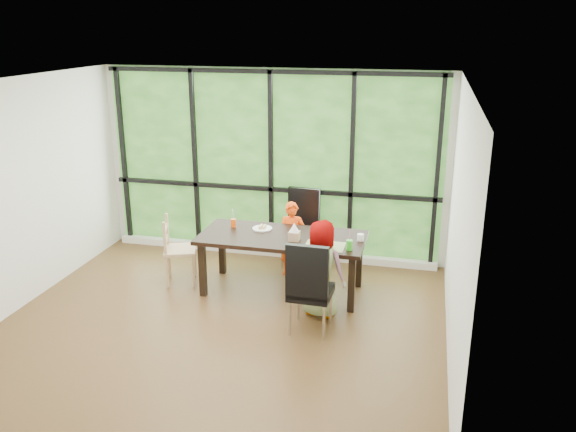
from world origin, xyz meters
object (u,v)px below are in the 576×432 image
object	(u,v)px
plate_far	(262,228)
white_mug	(360,237)
dining_table	(282,264)
plate_near	(324,245)
chair_window_leather	(299,229)
tissue_box	(294,236)
child_older	(323,269)
child_toddler	(292,239)
orange_cup	(233,223)
chair_interior_leather	(311,285)
chair_end_beech	(180,250)
green_cup	(349,245)

from	to	relation	value
plate_far	white_mug	size ratio (longest dim) A/B	3.06
dining_table	plate_near	distance (m)	0.71
chair_window_leather	tissue_box	bearing A→B (deg)	-74.91
child_older	tissue_box	distance (m)	0.63
plate_near	white_mug	bearing A→B (deg)	31.85
child_toddler	white_mug	distance (m)	1.13
child_toddler	orange_cup	bearing A→B (deg)	-159.16
chair_interior_leather	plate_far	size ratio (longest dim) A/B	4.22
child_older	plate_near	xyz separation A→B (m)	(-0.05, 0.32, 0.18)
dining_table	chair_end_beech	distance (m)	1.37
plate_near	child_older	bearing A→B (deg)	-81.69
dining_table	child_older	distance (m)	0.83
green_cup	orange_cup	bearing A→B (deg)	163.57
orange_cup	white_mug	bearing A→B (deg)	-4.30
child_older	white_mug	size ratio (longest dim) A/B	13.92
orange_cup	white_mug	world-z (taller)	orange_cup
chair_end_beech	white_mug	size ratio (longest dim) A/B	10.77
plate_near	green_cup	xyz separation A→B (m)	(0.32, -0.09, 0.05)
plate_near	chair_interior_leather	bearing A→B (deg)	-90.94
plate_near	tissue_box	bearing A→B (deg)	168.03
plate_far	tissue_box	xyz separation A→B (m)	(0.49, -0.30, 0.05)
plate_near	white_mug	world-z (taller)	white_mug
chair_interior_leather	child_older	bearing A→B (deg)	-97.18
orange_cup	white_mug	xyz separation A→B (m)	(1.67, -0.13, -0.01)
child_toddler	plate_near	xyz separation A→B (m)	(0.56, -0.75, 0.25)
child_toddler	green_cup	bearing A→B (deg)	-50.88
child_older	chair_interior_leather	bearing A→B (deg)	93.25
chair_end_beech	tissue_box	size ratio (longest dim) A/B	6.90
dining_table	orange_cup	bearing A→B (deg)	165.38
chair_interior_leather	plate_near	size ratio (longest dim) A/B	4.97
orange_cup	tissue_box	xyz separation A→B (m)	(0.88, -0.30, 0.00)
dining_table	child_toddler	world-z (taller)	child_toddler
plate_far	chair_interior_leather	bearing A→B (deg)	-51.71
child_toddler	green_cup	xyz separation A→B (m)	(0.88, -0.84, 0.30)
chair_window_leather	plate_far	distance (m)	0.81
chair_interior_leather	white_mug	xyz separation A→B (m)	(0.42, 0.96, 0.25)
chair_window_leather	white_mug	size ratio (longest dim) A/B	12.93
chair_end_beech	plate_far	world-z (taller)	chair_end_beech
chair_end_beech	white_mug	world-z (taller)	chair_end_beech
dining_table	tissue_box	world-z (taller)	tissue_box
chair_window_leather	child_toddler	bearing A→B (deg)	-88.58
chair_end_beech	white_mug	bearing A→B (deg)	-107.15
dining_table	plate_near	bearing A→B (deg)	-19.22
child_older	orange_cup	bearing A→B (deg)	-16.28
tissue_box	white_mug	bearing A→B (deg)	12.34
plate_far	green_cup	distance (m)	1.28
dining_table	green_cup	bearing A→B (deg)	-17.84
chair_window_leather	orange_cup	bearing A→B (deg)	-129.61
child_toddler	tissue_box	bearing A→B (deg)	-82.07
chair_window_leather	child_toddler	world-z (taller)	chair_window_leather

